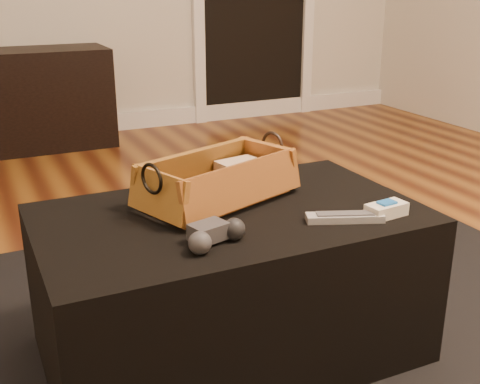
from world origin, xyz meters
name	(u,v)px	position (x,y,z in m)	size (l,w,h in m)	color
floor	(270,334)	(0.00, 0.00, -0.01)	(5.00, 5.50, 0.01)	brown
baseboard	(85,125)	(0.00, 2.73, 0.06)	(5.00, 0.04, 0.12)	white
area_rug	(238,360)	(-0.15, -0.09, 0.01)	(2.60, 2.00, 0.01)	black
ottoman	(230,283)	(-0.15, -0.04, 0.22)	(1.00, 0.60, 0.42)	black
tv_remote	(216,195)	(-0.16, 0.03, 0.46)	(0.24, 0.05, 0.02)	black
cloth_bundle	(239,172)	(-0.04, 0.12, 0.48)	(0.12, 0.08, 0.07)	tan
wicker_basket	(218,183)	(-0.14, 0.05, 0.48)	(0.50, 0.37, 0.16)	#945621
game_controller	(214,234)	(-0.27, -0.21, 0.46)	(0.17, 0.12, 0.05)	#323134
silver_remote	(345,217)	(0.09, -0.22, 0.44)	(0.20, 0.11, 0.02)	#A9ADB1
cream_gadget	(386,209)	(0.21, -0.24, 0.45)	(0.11, 0.07, 0.04)	silver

